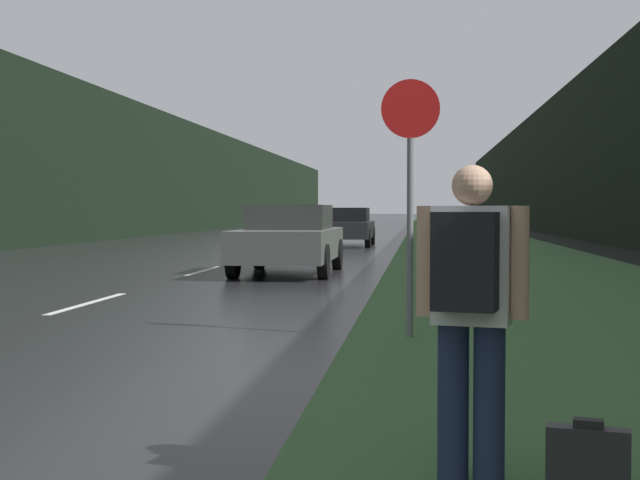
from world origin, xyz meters
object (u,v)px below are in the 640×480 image
stop_sign (410,183)px  car_passing_near (289,239)px  car_passing_far (346,226)px  suitcase (588,463)px  hitchhiker_with_backpack (470,303)px

stop_sign → car_passing_near: stop_sign is taller
car_passing_far → stop_sign: bearing=96.4°
car_passing_far → suitcase: bearing=97.0°
stop_sign → suitcase: size_ratio=6.90×
stop_sign → hitchhiker_with_backpack: stop_sign is taller
stop_sign → hitchhiker_with_backpack: bearing=-86.0°
stop_sign → car_passing_far: (-2.70, 24.08, -0.91)m
stop_sign → car_passing_near: 9.84m
hitchhiker_with_backpack → car_passing_far: 29.35m
suitcase → car_passing_far: (-3.60, 29.30, 0.56)m
hitchhiker_with_backpack → car_passing_far: bearing=108.6°
hitchhiker_with_backpack → suitcase: 0.93m
stop_sign → car_passing_near: size_ratio=0.59×
stop_sign → suitcase: bearing=-80.2°
hitchhiker_with_backpack → suitcase: hitchhiker_with_backpack is taller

